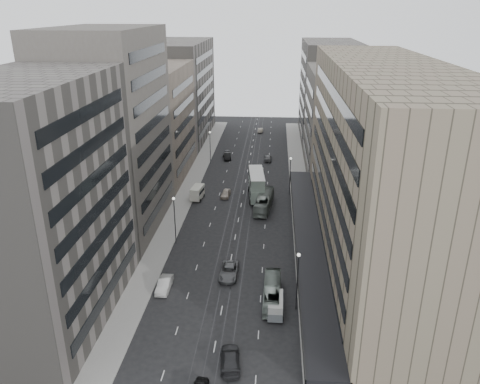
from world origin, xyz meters
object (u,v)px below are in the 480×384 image
(vw_microbus, at_px, (276,305))
(sedan_2, at_px, (229,271))
(pedestrian, at_px, (324,384))
(bus_near, at_px, (272,292))
(sedan_1, at_px, (164,285))
(double_decker, at_px, (257,184))
(bus_far, at_px, (264,202))
(panel_van, at_px, (197,192))

(vw_microbus, xyz_separation_m, sedan_2, (-6.85, 8.68, -0.56))
(vw_microbus, bearing_deg, pedestrian, -67.99)
(bus_near, xyz_separation_m, sedan_1, (-15.03, 1.56, -0.53))
(double_decker, bearing_deg, pedestrian, -85.81)
(sedan_2, xyz_separation_m, pedestrian, (11.87, -21.56, 0.32))
(bus_far, relative_size, panel_van, 2.38)
(double_decker, relative_size, pedestrian, 5.44)
(bus_near, distance_m, vw_microbus, 2.96)
(panel_van, height_order, pedestrian, panel_van)
(bus_near, distance_m, double_decker, 36.63)
(bus_near, xyz_separation_m, panel_van, (-15.73, 34.63, 0.21))
(pedestrian, bearing_deg, bus_near, -68.89)
(double_decker, distance_m, panel_van, 12.28)
(bus_far, height_order, sedan_2, bus_far)
(bus_near, distance_m, panel_van, 38.03)
(sedan_1, bearing_deg, double_decker, 72.32)
(vw_microbus, xyz_separation_m, sedan_1, (-15.51, 4.48, -0.56))
(double_decker, relative_size, sedan_2, 1.83)
(panel_van, bearing_deg, bus_far, -8.22)
(bus_far, distance_m, vw_microbus, 33.81)
(sedan_2, bearing_deg, sedan_1, -152.80)
(panel_van, height_order, sedan_1, panel_van)
(bus_near, relative_size, sedan_2, 1.68)
(sedan_2, bearing_deg, double_decker, 86.33)
(double_decker, bearing_deg, sedan_2, -100.80)
(panel_van, bearing_deg, double_decker, 15.73)
(sedan_2, bearing_deg, vw_microbus, -50.38)
(bus_near, relative_size, double_decker, 0.91)
(sedan_1, height_order, pedestrian, pedestrian)
(double_decker, xyz_separation_m, sedan_1, (-11.36, -34.84, -2.20))
(sedan_2, bearing_deg, bus_near, -40.76)
(bus_near, bearing_deg, double_decker, -83.47)
(bus_near, bearing_deg, sedan_2, -41.35)
(bus_far, distance_m, double_decker, 6.04)
(bus_far, relative_size, vw_microbus, 2.43)
(vw_microbus, bearing_deg, sedan_1, 164.58)
(sedan_1, bearing_deg, bus_far, 66.31)
(double_decker, height_order, sedan_1, double_decker)
(vw_microbus, distance_m, sedan_1, 16.15)
(bus_far, bearing_deg, bus_near, 99.93)
(double_decker, xyz_separation_m, pedestrian, (9.17, -52.21, -1.89))
(bus_far, distance_m, panel_van, 14.28)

